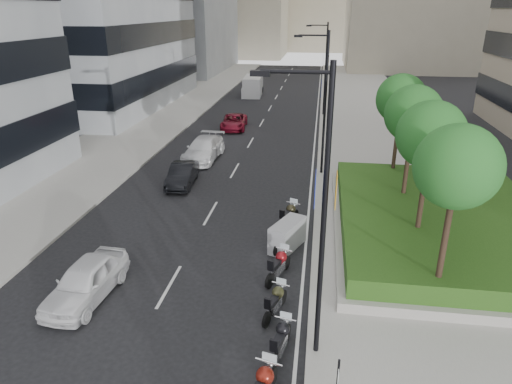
% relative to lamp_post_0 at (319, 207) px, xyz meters
% --- Properties ---
extents(ground, '(160.00, 160.00, 0.00)m').
position_rel_lamp_post_0_xyz_m(ground, '(-4.14, -1.00, -5.07)').
color(ground, black).
rests_on(ground, ground).
extents(sidewalk_right, '(10.00, 100.00, 0.15)m').
position_rel_lamp_post_0_xyz_m(sidewalk_right, '(4.86, 29.00, -4.99)').
color(sidewalk_right, '#9E9B93').
rests_on(sidewalk_right, ground).
extents(sidewalk_left, '(8.00, 100.00, 0.15)m').
position_rel_lamp_post_0_xyz_m(sidewalk_left, '(-16.14, 29.00, -4.99)').
color(sidewalk_left, '#9E9B93').
rests_on(sidewalk_left, ground).
extents(lane_edge, '(0.12, 100.00, 0.01)m').
position_rel_lamp_post_0_xyz_m(lane_edge, '(-0.44, 29.00, -5.06)').
color(lane_edge, silver).
rests_on(lane_edge, ground).
extents(lane_centre, '(0.12, 100.00, 0.01)m').
position_rel_lamp_post_0_xyz_m(lane_centre, '(-5.64, 29.00, -5.06)').
color(lane_centre, silver).
rests_on(lane_centre, ground).
extents(planter, '(10.00, 14.00, 0.40)m').
position_rel_lamp_post_0_xyz_m(planter, '(5.86, 9.00, -4.72)').
color(planter, '#A39E98').
rests_on(planter, sidewalk_right).
extents(hedge, '(9.40, 13.40, 0.80)m').
position_rel_lamp_post_0_xyz_m(hedge, '(5.86, 9.00, -4.12)').
color(hedge, '#1B3F12').
rests_on(hedge, planter).
extents(tree_0, '(2.80, 2.80, 6.30)m').
position_rel_lamp_post_0_xyz_m(tree_0, '(4.36, 3.00, 0.36)').
color(tree_0, '#332319').
rests_on(tree_0, planter).
extents(tree_1, '(2.80, 2.80, 6.30)m').
position_rel_lamp_post_0_xyz_m(tree_1, '(4.36, 7.00, 0.36)').
color(tree_1, '#332319').
rests_on(tree_1, planter).
extents(tree_2, '(2.80, 2.80, 6.30)m').
position_rel_lamp_post_0_xyz_m(tree_2, '(4.36, 11.00, 0.36)').
color(tree_2, '#332319').
rests_on(tree_2, planter).
extents(tree_3, '(2.80, 2.80, 6.30)m').
position_rel_lamp_post_0_xyz_m(tree_3, '(4.36, 15.00, 0.36)').
color(tree_3, '#332319').
rests_on(tree_3, planter).
extents(lamp_post_0, '(2.34, 0.45, 9.00)m').
position_rel_lamp_post_0_xyz_m(lamp_post_0, '(0.00, 0.00, 0.00)').
color(lamp_post_0, black).
rests_on(lamp_post_0, ground).
extents(lamp_post_1, '(2.34, 0.45, 9.00)m').
position_rel_lamp_post_0_xyz_m(lamp_post_1, '(0.00, 17.00, 0.00)').
color(lamp_post_1, black).
rests_on(lamp_post_1, ground).
extents(lamp_post_2, '(2.34, 0.45, 9.00)m').
position_rel_lamp_post_0_xyz_m(lamp_post_2, '(0.00, 35.00, 0.00)').
color(lamp_post_2, black).
rests_on(lamp_post_2, ground).
extents(motorcycle_2, '(0.72, 2.09, 1.05)m').
position_rel_lamp_post_0_xyz_m(motorcycle_2, '(-0.94, -0.20, -4.50)').
color(motorcycle_2, black).
rests_on(motorcycle_2, ground).
extents(motorcycle_3, '(0.83, 1.97, 1.01)m').
position_rel_lamp_post_0_xyz_m(motorcycle_3, '(-1.32, 1.83, -4.53)').
color(motorcycle_3, black).
rests_on(motorcycle_3, ground).
extents(motorcycle_4, '(0.95, 2.08, 1.08)m').
position_rel_lamp_post_0_xyz_m(motorcycle_4, '(-1.44, 4.23, -4.49)').
color(motorcycle_4, black).
rests_on(motorcycle_4, ground).
extents(motorcycle_5, '(1.64, 2.30, 1.29)m').
position_rel_lamp_post_0_xyz_m(motorcycle_5, '(-1.28, 6.75, -4.42)').
color(motorcycle_5, black).
rests_on(motorcycle_5, ground).
extents(motorcycle_6, '(1.01, 2.13, 1.11)m').
position_rel_lamp_post_0_xyz_m(motorcycle_6, '(-1.39, 8.96, -4.47)').
color(motorcycle_6, black).
rests_on(motorcycle_6, ground).
extents(car_a, '(2.02, 4.39, 1.46)m').
position_rel_lamp_post_0_xyz_m(car_a, '(-8.44, 1.84, -4.34)').
color(car_a, white).
rests_on(car_a, ground).
extents(car_b, '(1.69, 4.09, 1.32)m').
position_rel_lamp_post_0_xyz_m(car_b, '(-8.34, 13.90, -4.41)').
color(car_b, black).
rests_on(car_b, ground).
extents(car_c, '(2.40, 5.38, 1.53)m').
position_rel_lamp_post_0_xyz_m(car_c, '(-8.31, 19.15, -4.30)').
color(car_c, silver).
rests_on(car_c, ground).
extents(car_d, '(2.48, 4.78, 1.29)m').
position_rel_lamp_post_0_xyz_m(car_d, '(-7.84, 28.39, -4.42)').
color(car_d, maroon).
rests_on(car_d, ground).
extents(delivery_van, '(2.44, 5.69, 2.34)m').
position_rel_lamp_post_0_xyz_m(delivery_van, '(-8.66, 45.43, -3.97)').
color(delivery_van, silver).
rests_on(delivery_van, ground).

